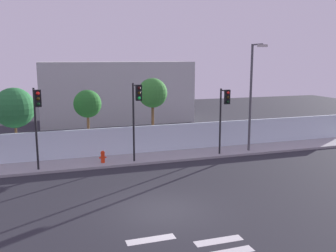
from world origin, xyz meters
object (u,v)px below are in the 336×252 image
at_px(traffic_light_left, 37,112).
at_px(roadside_tree_midleft, 88,104).
at_px(roadside_tree_midright, 153,93).
at_px(traffic_light_center, 136,106).
at_px(traffic_light_right, 224,107).
at_px(fire_hydrant, 103,156).
at_px(roadside_tree_leftmost, 14,108).
at_px(street_lamp_curbside, 252,90).

relative_size(traffic_light_left, roadside_tree_midleft, 1.07).
xyz_separation_m(traffic_light_left, roadside_tree_midleft, (3.15, 4.04, -0.17)).
bearing_deg(traffic_light_left, roadside_tree_midleft, 52.02).
bearing_deg(roadside_tree_midleft, roadside_tree_midright, 0.00).
distance_m(traffic_light_center, roadside_tree_midright, 4.60).
bearing_deg(roadside_tree_midright, traffic_light_left, -152.19).
relative_size(traffic_light_center, roadside_tree_midleft, 1.10).
xyz_separation_m(traffic_light_left, traffic_light_right, (11.27, 0.19, -0.24)).
bearing_deg(fire_hydrant, roadside_tree_leftmost, 148.52).
bearing_deg(street_lamp_curbside, roadside_tree_leftmost, 167.63).
relative_size(street_lamp_curbside, fire_hydrant, 9.69).
relative_size(traffic_light_right, roadside_tree_midleft, 1.00).
distance_m(traffic_light_left, roadside_tree_midleft, 5.12).
xyz_separation_m(street_lamp_curbside, roadside_tree_midright, (-5.93, 3.28, -0.35)).
xyz_separation_m(fire_hydrant, roadside_tree_midright, (4.05, 3.06, 3.42)).
xyz_separation_m(traffic_light_center, roadside_tree_midright, (2.16, 4.05, 0.32)).
xyz_separation_m(traffic_light_left, roadside_tree_leftmost, (-1.39, 4.04, -0.23)).
distance_m(traffic_light_center, street_lamp_curbside, 8.16).
bearing_deg(roadside_tree_leftmost, roadside_tree_midleft, 0.00).
height_order(traffic_light_right, roadside_tree_midright, roadside_tree_midright).
height_order(traffic_light_left, roadside_tree_midleft, traffic_light_left).
height_order(traffic_light_right, street_lamp_curbside, street_lamp_curbside).
height_order(traffic_light_left, fire_hydrant, traffic_light_left).
distance_m(traffic_light_center, traffic_light_right, 5.80).
bearing_deg(roadside_tree_leftmost, fire_hydrant, -31.48).
relative_size(roadside_tree_leftmost, roadside_tree_midleft, 1.06).
bearing_deg(street_lamp_curbside, roadside_tree_midleft, 162.53).
height_order(roadside_tree_leftmost, roadside_tree_midright, roadside_tree_midright).
bearing_deg(roadside_tree_leftmost, traffic_light_left, -71.00).
height_order(traffic_light_center, roadside_tree_leftmost, traffic_light_center).
bearing_deg(roadside_tree_midleft, fire_hydrant, -81.56).
height_order(fire_hydrant, roadside_tree_midleft, roadside_tree_midleft).
relative_size(traffic_light_left, roadside_tree_midright, 0.92).
xyz_separation_m(traffic_light_right, roadside_tree_midright, (-3.62, 3.85, 0.66)).
bearing_deg(roadside_tree_midright, traffic_light_right, -46.74).
relative_size(traffic_light_center, fire_hydrant, 6.48).
bearing_deg(street_lamp_curbside, traffic_light_left, -176.83).
xyz_separation_m(roadside_tree_leftmost, roadside_tree_midleft, (4.54, 0.00, 0.06)).
bearing_deg(traffic_light_center, roadside_tree_midleft, 120.03).
distance_m(traffic_light_left, street_lamp_curbside, 13.63).
distance_m(street_lamp_curbside, roadside_tree_midright, 6.79).
distance_m(street_lamp_curbside, roadside_tree_midleft, 10.98).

